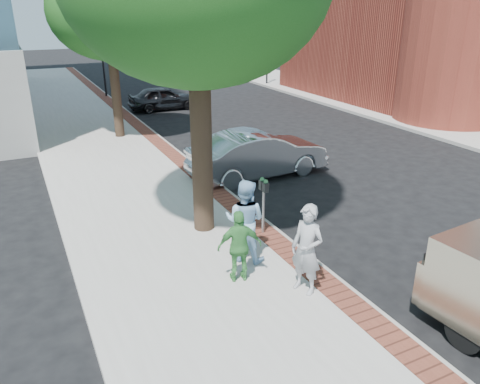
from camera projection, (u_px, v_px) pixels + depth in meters
ground at (259, 260)px, 10.91m from camera, size 120.00×120.00×0.00m
sidewalk at (118, 167)px, 16.93m from camera, size 5.00×60.00×0.15m
brick_strip at (176, 157)px, 17.80m from camera, size 0.60×60.00×0.01m
curb at (184, 157)px, 17.97m from camera, size 0.10×60.00×0.15m
sidewalk_far at (437, 121)px, 23.47m from camera, size 5.00×60.00×0.15m
signal_near at (103, 62)px, 28.75m from camera, size 0.70×0.15×3.80m
signal_far at (267, 54)px, 33.49m from camera, size 0.70×0.15×3.80m
tree_far at (108, 11)px, 18.71m from camera, size 4.80×4.80×7.14m
parking_meter at (264, 194)px, 11.51m from camera, size 0.12×0.32×1.47m
person_gray at (307, 249)px, 9.17m from camera, size 0.67×0.80×1.88m
person_officer at (245, 221)px, 10.36m from camera, size 1.17×1.17×1.91m
person_green at (240, 246)px, 9.61m from camera, size 0.99×0.60×1.58m
sedan_silver at (258, 154)px, 15.97m from camera, size 4.92×1.96×1.59m
bg_car at (163, 98)px, 26.21m from camera, size 3.86×1.59×1.31m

